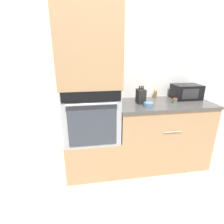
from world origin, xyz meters
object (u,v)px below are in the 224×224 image
object	(u,v)px
wall_oven	(91,113)
knife_block	(141,96)
condiment_jar_near	(175,101)
bowl	(149,104)
condiment_jar_mid	(155,94)
condiment_jar_far	(141,98)
microwave	(186,92)

from	to	relation	value
wall_oven	knife_block	xyz separation A→B (m)	(0.64, 0.02, 0.18)
condiment_jar_near	bowl	bearing A→B (deg)	-166.68
condiment_jar_mid	bowl	bearing A→B (deg)	-122.08
wall_oven	condiment_jar_far	bearing A→B (deg)	10.73
knife_block	condiment_jar_near	size ratio (longest dim) A/B	3.65
microwave	condiment_jar_far	world-z (taller)	microwave
microwave	condiment_jar_far	bearing A→B (deg)	179.48
wall_oven	condiment_jar_mid	xyz separation A→B (m)	(0.93, 0.25, 0.15)
bowl	condiment_jar_far	world-z (taller)	condiment_jar_far
microwave	knife_block	distance (m)	0.70
microwave	condiment_jar_far	distance (m)	0.65
wall_oven	knife_block	bearing A→B (deg)	1.64
knife_block	condiment_jar_mid	size ratio (longest dim) A/B	1.92
condiment_jar_near	condiment_jar_mid	bearing A→B (deg)	116.24
bowl	condiment_jar_far	bearing A→B (deg)	91.46
knife_block	condiment_jar_far	distance (m)	0.13
condiment_jar_mid	wall_oven	bearing A→B (deg)	-165.03
wall_oven	condiment_jar_far	distance (m)	0.70
bowl	wall_oven	bearing A→B (deg)	168.52
microwave	condiment_jar_mid	xyz separation A→B (m)	(-0.40, 0.13, -0.04)
knife_block	microwave	bearing A→B (deg)	8.62
microwave	bowl	size ratio (longest dim) A/B	3.10
condiment_jar_far	knife_block	bearing A→B (deg)	-111.08
knife_block	condiment_jar_far	size ratio (longest dim) A/B	3.18
condiment_jar_mid	condiment_jar_far	size ratio (longest dim) A/B	1.66
knife_block	condiment_jar_far	world-z (taller)	knife_block
knife_block	condiment_jar_near	bearing A→B (deg)	-8.51
condiment_jar_near	wall_oven	bearing A→B (deg)	177.48
wall_oven	condiment_jar_mid	size ratio (longest dim) A/B	5.72
condiment_jar_near	microwave	bearing A→B (deg)	34.08
bowl	knife_block	bearing A→B (deg)	107.42
microwave	knife_block	size ratio (longest dim) A/B	1.67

